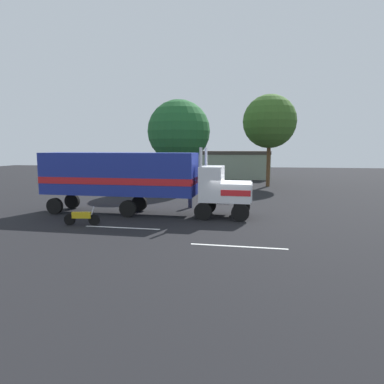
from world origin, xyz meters
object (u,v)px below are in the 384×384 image
(motorcycle, at_px, (82,217))
(tree_left, at_px, (179,131))
(parked_car, at_px, (119,184))
(semi_truck, at_px, (135,177))
(person_bystander, at_px, (190,196))
(tree_center, at_px, (270,122))

(motorcycle, distance_m, tree_left, 18.19)
(parked_car, distance_m, motorcycle, 14.75)
(motorcycle, bearing_deg, semi_truck, 63.03)
(motorcycle, relative_size, tree_left, 0.22)
(semi_truck, bearing_deg, person_bystander, 41.53)
(semi_truck, xyz_separation_m, tree_left, (0.43, 13.28, 3.68))
(person_bystander, bearing_deg, semi_truck, -138.47)
(parked_car, distance_m, tree_center, 18.39)
(parked_car, bearing_deg, person_bystander, -41.73)
(tree_left, bearing_deg, tree_center, 27.68)
(semi_truck, xyz_separation_m, person_bystander, (3.31, 2.93, -1.63))
(person_bystander, xyz_separation_m, tree_left, (-2.89, 10.34, 5.31))
(semi_truck, distance_m, motorcycle, 4.75)
(parked_car, xyz_separation_m, tree_left, (5.65, 2.73, 5.40))
(tree_left, bearing_deg, motorcycle, -97.90)
(parked_car, distance_m, tree_left, 8.28)
(semi_truck, relative_size, tree_center, 1.35)
(semi_truck, relative_size, person_bystander, 8.74)
(parked_car, relative_size, motorcycle, 2.22)
(person_bystander, relative_size, parked_car, 0.35)
(motorcycle, xyz_separation_m, tree_center, (11.99, 22.15, 7.01))
(motorcycle, bearing_deg, tree_center, 61.57)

